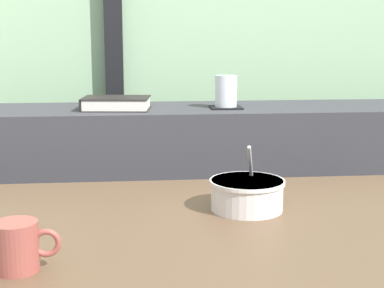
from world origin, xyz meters
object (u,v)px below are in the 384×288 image
at_px(coaster_square, 226,107).
at_px(closed_book, 116,103).
at_px(breakfast_table, 169,268).
at_px(ceramic_mug, 18,246).
at_px(juice_glass, 226,92).
at_px(soup_bowl, 247,195).

xyz_separation_m(coaster_square, closed_book, (-0.35, 0.00, 0.02)).
distance_m(coaster_square, closed_book, 0.35).
bearing_deg(breakfast_table, ceramic_mug, -139.53).
distance_m(breakfast_table, juice_glass, 0.75).
height_order(coaster_square, soup_bowl, coaster_square).
distance_m(breakfast_table, soup_bowl, 0.24).
relative_size(coaster_square, closed_book, 0.45).
xyz_separation_m(coaster_square, soup_bowl, (-0.04, -0.58, -0.12)).
bearing_deg(ceramic_mug, juice_glass, 60.98).
height_order(juice_glass, ceramic_mug, juice_glass).
height_order(closed_book, ceramic_mug, closed_book).
height_order(closed_book, soup_bowl, closed_book).
height_order(coaster_square, ceramic_mug, coaster_square).
distance_m(breakfast_table, closed_book, 0.72).
height_order(breakfast_table, ceramic_mug, ceramic_mug).
bearing_deg(juice_glass, closed_book, 179.76).
height_order(soup_bowl, ceramic_mug, soup_bowl).
height_order(juice_glass, closed_book, juice_glass).
relative_size(closed_book, ceramic_mug, 1.96).
bearing_deg(juice_glass, breakfast_table, -108.67).
relative_size(juice_glass, closed_book, 0.45).
bearing_deg(coaster_square, soup_bowl, -93.83).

